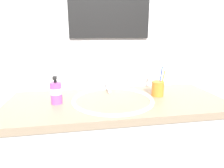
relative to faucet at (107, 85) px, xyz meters
The scene contains 8 objects.
tiled_wall_back 0.29m from the faucet, 72.03° to the left, with size 2.48×0.04×2.40m, color silver.
vanity_counter 0.53m from the faucet, 83.93° to the right, with size 1.28×0.53×0.88m.
sink_basin 0.24m from the faucet, 90.00° to the right, with size 0.49×0.49×0.12m.
faucet is the anchor object (origin of this frame).
toothbrush_cup 0.35m from the faucet, 33.14° to the right, with size 0.08×0.08×0.09m, color orange.
toothbrush_blue 0.37m from the faucet, 27.57° to the right, with size 0.04×0.03×0.20m.
toothbrush_yellow 0.39m from the faucet, 34.33° to the right, with size 0.03×0.03×0.19m.
soap_dispenser 0.39m from the faucet, 145.19° to the right, with size 0.06×0.06×0.16m.
Camera 1 is at (-0.21, -1.05, 1.27)m, focal length 30.74 mm.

